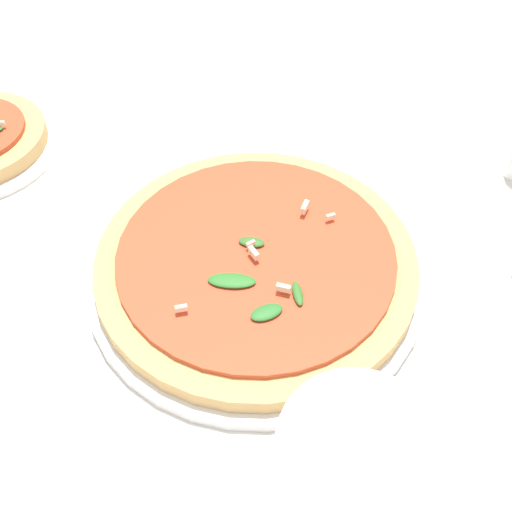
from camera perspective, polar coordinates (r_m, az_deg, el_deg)
name	(u,v)px	position (r m, az deg, el deg)	size (l,w,h in m)	color
ground_plane	(280,285)	(0.60, 2.27, -2.80)	(6.00, 6.00, 0.00)	silver
pizza_arugula_main	(256,265)	(0.59, 0.00, -0.84)	(0.33, 0.33, 0.05)	white
wine_glass	(349,485)	(0.36, 8.82, -20.76)	(0.09, 0.09, 0.19)	white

